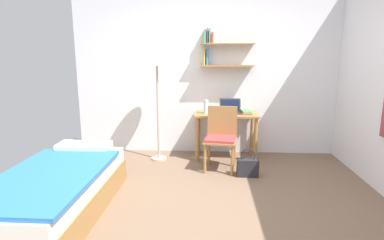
{
  "coord_description": "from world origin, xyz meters",
  "views": [
    {
      "loc": [
        0.01,
        -3.03,
        1.6
      ],
      "look_at": [
        -0.21,
        0.51,
        0.85
      ],
      "focal_mm": 29.09,
      "sensor_mm": 36.0,
      "label": 1
    }
  ],
  "objects_px": {
    "book_stack": "(246,112)",
    "handbag": "(248,167)",
    "desk": "(226,122)",
    "standing_lamp": "(157,64)",
    "water_bottle": "(206,107)",
    "laptop": "(230,109)",
    "bed": "(56,192)",
    "desk_chair": "(221,135)"
  },
  "relations": [
    {
      "from": "standing_lamp",
      "to": "handbag",
      "type": "distance_m",
      "value": 1.96
    },
    {
      "from": "desk",
      "to": "standing_lamp",
      "type": "bearing_deg",
      "value": -172.09
    },
    {
      "from": "standing_lamp",
      "to": "handbag",
      "type": "relative_size",
      "value": 4.34
    },
    {
      "from": "handbag",
      "to": "standing_lamp",
      "type": "bearing_deg",
      "value": 154.6
    },
    {
      "from": "laptop",
      "to": "water_bottle",
      "type": "bearing_deg",
      "value": -168.24
    },
    {
      "from": "book_stack",
      "to": "handbag",
      "type": "relative_size",
      "value": 0.6
    },
    {
      "from": "standing_lamp",
      "to": "desk",
      "type": "bearing_deg",
      "value": 7.91
    },
    {
      "from": "standing_lamp",
      "to": "water_bottle",
      "type": "xyz_separation_m",
      "value": [
        0.72,
        0.09,
        -0.64
      ]
    },
    {
      "from": "bed",
      "to": "desk",
      "type": "height_order",
      "value": "desk"
    },
    {
      "from": "water_bottle",
      "to": "book_stack",
      "type": "bearing_deg",
      "value": 1.47
    },
    {
      "from": "standing_lamp",
      "to": "water_bottle",
      "type": "distance_m",
      "value": 0.97
    },
    {
      "from": "desk",
      "to": "standing_lamp",
      "type": "xyz_separation_m",
      "value": [
        -1.04,
        -0.14,
        0.88
      ]
    },
    {
      "from": "bed",
      "to": "water_bottle",
      "type": "relative_size",
      "value": 9.13
    },
    {
      "from": "desk",
      "to": "laptop",
      "type": "distance_m",
      "value": 0.21
    },
    {
      "from": "bed",
      "to": "standing_lamp",
      "type": "height_order",
      "value": "standing_lamp"
    },
    {
      "from": "desk_chair",
      "to": "handbag",
      "type": "bearing_deg",
      "value": -37.75
    },
    {
      "from": "standing_lamp",
      "to": "laptop",
      "type": "bearing_deg",
      "value": 8.94
    },
    {
      "from": "water_bottle",
      "to": "bed",
      "type": "bearing_deg",
      "value": -128.25
    },
    {
      "from": "book_stack",
      "to": "handbag",
      "type": "bearing_deg",
      "value": -92.98
    },
    {
      "from": "desk",
      "to": "desk_chair",
      "type": "bearing_deg",
      "value": -100.44
    },
    {
      "from": "water_bottle",
      "to": "desk_chair",
      "type": "bearing_deg",
      "value": -63.18
    },
    {
      "from": "desk_chair",
      "to": "desk",
      "type": "bearing_deg",
      "value": 79.56
    },
    {
      "from": "desk",
      "to": "laptop",
      "type": "bearing_deg",
      "value": 25.11
    },
    {
      "from": "bed",
      "to": "desk_chair",
      "type": "xyz_separation_m",
      "value": [
        1.69,
        1.42,
        0.25
      ]
    },
    {
      "from": "laptop",
      "to": "bed",
      "type": "bearing_deg",
      "value": -133.5
    },
    {
      "from": "desk",
      "to": "desk_chair",
      "type": "xyz_separation_m",
      "value": [
        -0.09,
        -0.49,
        -0.09
      ]
    },
    {
      "from": "book_stack",
      "to": "desk",
      "type": "bearing_deg",
      "value": 173.75
    },
    {
      "from": "bed",
      "to": "desk_chair",
      "type": "height_order",
      "value": "desk_chair"
    },
    {
      "from": "laptop",
      "to": "book_stack",
      "type": "xyz_separation_m",
      "value": [
        0.24,
        -0.06,
        -0.03
      ]
    },
    {
      "from": "water_bottle",
      "to": "handbag",
      "type": "distance_m",
      "value": 1.15
    },
    {
      "from": "standing_lamp",
      "to": "water_bottle",
      "type": "height_order",
      "value": "standing_lamp"
    },
    {
      "from": "desk_chair",
      "to": "water_bottle",
      "type": "bearing_deg",
      "value": 116.82
    },
    {
      "from": "bed",
      "to": "desk_chair",
      "type": "relative_size",
      "value": 2.19
    },
    {
      "from": "desk",
      "to": "book_stack",
      "type": "distance_m",
      "value": 0.35
    },
    {
      "from": "bed",
      "to": "laptop",
      "type": "distance_m",
      "value": 2.72
    },
    {
      "from": "laptop",
      "to": "standing_lamp",
      "type": "bearing_deg",
      "value": -171.06
    },
    {
      "from": "standing_lamp",
      "to": "book_stack",
      "type": "relative_size",
      "value": 7.25
    },
    {
      "from": "desk",
      "to": "standing_lamp",
      "type": "relative_size",
      "value": 0.58
    },
    {
      "from": "desk",
      "to": "book_stack",
      "type": "bearing_deg",
      "value": -6.25
    },
    {
      "from": "desk",
      "to": "book_stack",
      "type": "relative_size",
      "value": 4.2
    },
    {
      "from": "laptop",
      "to": "handbag",
      "type": "distance_m",
      "value": 1.04
    },
    {
      "from": "desk",
      "to": "water_bottle",
      "type": "relative_size",
      "value": 4.56
    }
  ]
}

